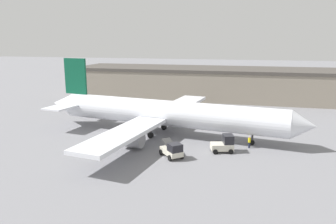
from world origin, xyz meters
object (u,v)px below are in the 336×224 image
Objects in this scene: belt_loader_truck at (172,150)px; baggage_tug at (224,144)px; airplane at (162,113)px; ground_crew_worker at (249,142)px.

baggage_tug is at bearing 79.53° from belt_loader_truck.
belt_loader_truck is (3.92, -9.51, -2.39)m from airplane.
airplane is 10.56m from belt_loader_truck.
airplane is 13.23× the size of baggage_tug.
ground_crew_worker is at bearing -6.15° from airplane.
baggage_tug is (9.94, -5.84, -2.31)m from airplane.
baggage_tug is at bearing 98.21° from ground_crew_worker.
ground_crew_worker is at bearing 81.79° from belt_loader_truck.
airplane is 26.21× the size of ground_crew_worker.
baggage_tug is 0.90× the size of belt_loader_truck.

